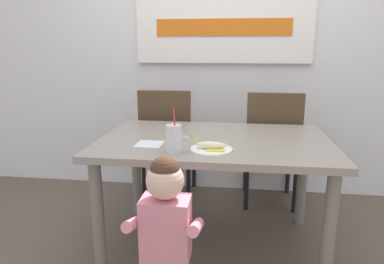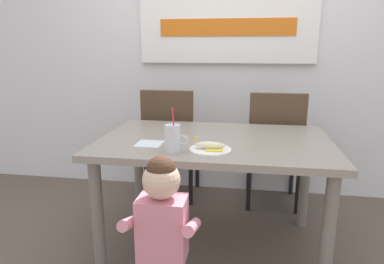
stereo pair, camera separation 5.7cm
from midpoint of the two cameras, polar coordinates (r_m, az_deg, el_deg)
name	(u,v)px [view 2 (the right image)]	position (r m, az deg, el deg)	size (l,w,h in m)	color
ground_plane	(213,245)	(2.43, 4.21, -18.26)	(24.00, 24.00, 0.00)	brown
back_wall	(227,28)	(3.08, 6.46, 16.85)	(6.40, 0.17, 2.90)	silver
dining_table	(214,154)	(2.15, 4.52, -3.62)	(1.41, 0.92, 0.74)	gray
dining_chair_left	(171,138)	(2.90, -3.03, -1.05)	(0.44, 0.44, 0.96)	#4C3826
dining_chair_right	(275,144)	(2.82, 14.15, -1.88)	(0.44, 0.44, 0.96)	#4C3826
toddler_standing	(162,221)	(1.61, -3.93, -14.61)	(0.33, 0.24, 0.84)	#3F4760
milk_cup	(173,140)	(1.84, -2.30, -1.35)	(0.13, 0.08, 0.25)	silver
snack_plate	(211,150)	(1.88, 4.04, -2.96)	(0.23, 0.23, 0.01)	white
peeled_banana	(210,146)	(1.86, 3.86, -2.28)	(0.17, 0.11, 0.07)	#F4EAC6
paper_napkin	(149,144)	(2.01, -6.34, -1.96)	(0.15, 0.15, 0.00)	silver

